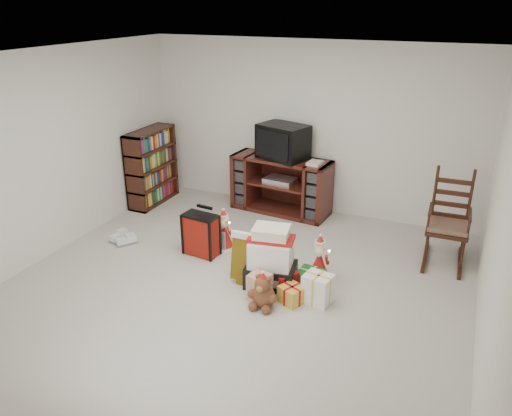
# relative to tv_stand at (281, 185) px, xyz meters

# --- Properties ---
(room) EXTENTS (5.01, 5.01, 2.51)m
(room) POSITION_rel_tv_stand_xyz_m (0.33, -2.21, 0.83)
(room) COLOR beige
(room) RESTS_ON ground
(tv_stand) EXTENTS (1.52, 0.66, 0.84)m
(tv_stand) POSITION_rel_tv_stand_xyz_m (0.00, 0.00, 0.00)
(tv_stand) COLOR #481914
(tv_stand) RESTS_ON floor
(bookshelf) EXTENTS (0.32, 0.96, 1.17)m
(bookshelf) POSITION_rel_tv_stand_xyz_m (-1.98, -0.45, 0.14)
(bookshelf) COLOR #381B0F
(bookshelf) RESTS_ON floor
(rocking_chair) EXTENTS (0.50, 0.81, 1.20)m
(rocking_chair) POSITION_rel_tv_stand_xyz_m (2.41, -0.63, -0.01)
(rocking_chair) COLOR #381B0F
(rocking_chair) RESTS_ON floor
(gift_pile) EXTENTS (0.61, 0.49, 0.70)m
(gift_pile) POSITION_rel_tv_stand_xyz_m (0.66, -2.03, -0.12)
(gift_pile) COLOR black
(gift_pile) RESTS_ON floor
(red_suitcase) EXTENTS (0.44, 0.26, 0.64)m
(red_suitcase) POSITION_rel_tv_stand_xyz_m (-0.41, -1.71, -0.15)
(red_suitcase) COLOR maroon
(red_suitcase) RESTS_ON floor
(stocking) EXTENTS (0.29, 0.12, 0.62)m
(stocking) POSITION_rel_tv_stand_xyz_m (0.33, -2.11, -0.11)
(stocking) COLOR #0F770D
(stocking) RESTS_ON floor
(teddy_bear) EXTENTS (0.25, 0.22, 0.37)m
(teddy_bear) POSITION_rel_tv_stand_xyz_m (0.76, -2.48, -0.26)
(teddy_bear) COLOR brown
(teddy_bear) RESTS_ON floor
(santa_figurine) EXTENTS (0.27, 0.26, 0.56)m
(santa_figurine) POSITION_rel_tv_stand_xyz_m (1.13, -1.70, -0.21)
(santa_figurine) COLOR #B01913
(santa_figurine) RESTS_ON floor
(mrs_claus_figurine) EXTENTS (0.27, 0.25, 0.55)m
(mrs_claus_figurine) POSITION_rel_tv_stand_xyz_m (-0.23, -1.45, -0.21)
(mrs_claus_figurine) COLOR #B01913
(mrs_claus_figurine) RESTS_ON floor
(sneaker_pair) EXTENTS (0.38, 0.29, 0.10)m
(sneaker_pair) POSITION_rel_tv_stand_xyz_m (-1.55, -1.84, -0.38)
(sneaker_pair) COLOR silver
(sneaker_pair) RESTS_ON floor
(gift_cluster) EXTENTS (0.73, 0.83, 0.25)m
(gift_cluster) POSITION_rel_tv_stand_xyz_m (1.00, -2.17, -0.30)
(gift_cluster) COLOR #AD1317
(gift_cluster) RESTS_ON floor
(crt_television) EXTENTS (0.79, 0.68, 0.50)m
(crt_television) POSITION_rel_tv_stand_xyz_m (0.02, -0.01, 0.67)
(crt_television) COLOR black
(crt_television) RESTS_ON tv_stand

